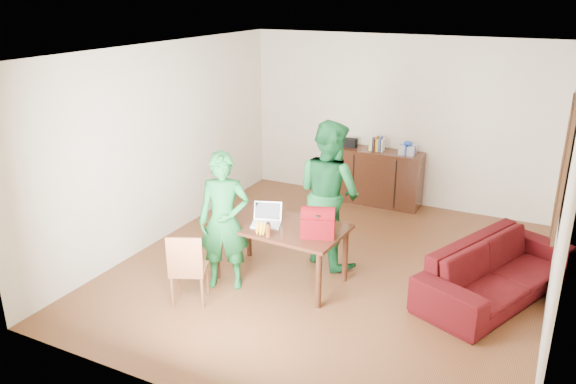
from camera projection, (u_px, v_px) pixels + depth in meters
The scene contains 10 objects.
room at pixel (338, 168), 6.78m from camera, with size 5.20×5.70×2.90m.
table at pixel (280, 231), 6.66m from camera, with size 1.59×0.95×0.72m.
chair at pixel (190, 281), 6.30m from camera, with size 0.51×0.50×0.86m.
person_near at pixel (224, 221), 6.46m from camera, with size 0.60×0.39×1.65m, color #145D26.
person_far at pixel (329, 193), 7.04m from camera, with size 0.91×0.71×1.86m, color #125425.
laptop at pixel (266, 222), 6.60m from camera, with size 0.39×0.33×0.24m.
bananas at pixel (261, 232), 6.34m from camera, with size 0.16×0.10×0.06m, color gold, non-canonical shape.
bottle at pixel (268, 229), 6.27m from camera, with size 0.06×0.06×0.18m, color #602E15.
red_bag at pixel (318, 225), 6.27m from camera, with size 0.37×0.22×0.28m, color #670609.
sofa at pixel (497, 271), 6.41m from camera, with size 2.16×0.84×0.63m, color #36070A.
Camera 1 is at (2.37, -5.93, 3.34)m, focal length 35.00 mm.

